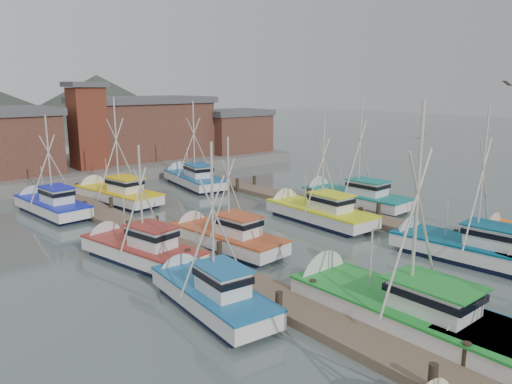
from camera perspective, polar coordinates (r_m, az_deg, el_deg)
ground at (r=28.04m, az=12.10°, el=-7.90°), size 260.00×260.00×0.00m
dock_left at (r=26.17m, az=-4.76°, el=-8.65°), size 2.30×46.00×1.50m
dock_right at (r=35.64m, az=14.03°, el=-3.28°), size 2.30×46.00×1.50m
quay at (r=57.74m, az=-17.97°, el=2.75°), size 44.00×16.00×1.20m
shed_center at (r=59.71m, az=-12.86°, el=7.29°), size 14.84×9.54×6.90m
shed_right at (r=63.06m, az=-2.56°, el=7.05°), size 8.48×6.36×5.20m
lookout_tower at (r=52.74m, az=-18.71°, el=7.28°), size 3.60×3.60×8.50m
boat_4 at (r=21.54m, az=15.26°, el=-12.45°), size 4.06×10.38×9.93m
boat_5 at (r=30.00m, az=22.51°, el=-5.87°), size 3.74×9.37×9.19m
boat_6 at (r=22.19m, az=-5.60°, el=-11.32°), size 3.20×7.98×7.86m
boat_8 at (r=29.71m, az=-3.95°, el=-5.12°), size 3.43×8.52×7.30m
boat_9 at (r=35.54m, az=6.71°, el=-2.26°), size 3.32×9.11×8.10m
boat_10 at (r=28.25m, az=-13.52°, el=-6.37°), size 4.08×8.61×7.10m
boat_11 at (r=40.71m, az=10.71°, el=-0.52°), size 3.78×9.52×9.22m
boat_12 at (r=42.69m, az=-15.88°, el=-0.19°), size 4.24×9.46×9.33m
boat_13 at (r=48.10m, az=-7.34°, el=1.54°), size 4.30×9.63×8.84m
boat_14 at (r=40.38m, az=-22.54°, el=-1.37°), size 3.41×8.60×8.04m
gull_near at (r=20.70m, az=27.23°, el=10.93°), size 1.55×0.63×0.24m
gull_far at (r=30.33m, az=17.99°, el=5.90°), size 1.52×0.66×0.24m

